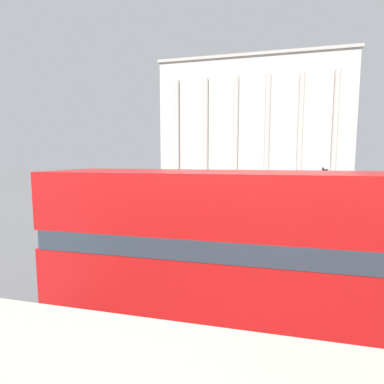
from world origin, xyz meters
name	(u,v)px	position (x,y,z in m)	size (l,w,h in m)	color
double_decker_bus	(270,253)	(0.02, 4.94, 2.36)	(10.63, 2.63, 4.22)	black
plaza_building_left	(253,124)	(-2.57, 58.93, 11.25)	(34.31, 14.50, 22.50)	#BCB2A8
traffic_light_near	(252,212)	(-0.60, 10.52, 2.31)	(0.42, 0.24, 3.52)	black
traffic_light_mid	(323,189)	(3.52, 18.45, 2.57)	(0.42, 0.24, 3.95)	black
pedestrian_black	(359,195)	(8.92, 30.17, 0.97)	(0.32, 0.32, 1.68)	#282B33
pedestrian_red	(346,193)	(8.04, 31.36, 0.98)	(0.32, 0.32, 1.70)	#282B33
pedestrian_white	(234,201)	(-2.60, 23.48, 0.93)	(0.32, 0.32, 1.62)	#282B33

